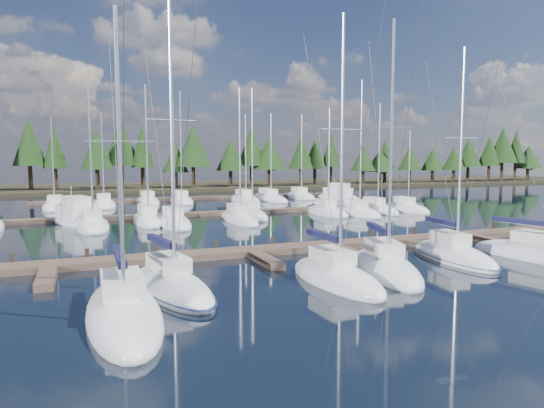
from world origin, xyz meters
name	(u,v)px	position (x,y,z in m)	size (l,w,h in m)	color
ground	(269,226)	(0.00, 30.00, 0.00)	(260.00, 260.00, 0.00)	black
far_shore	(166,186)	(0.00, 90.00, 0.30)	(220.00, 30.00, 0.60)	#2D2919
main_dock	(335,247)	(0.00, 17.36, 0.20)	(44.00, 6.13, 0.90)	brown
back_docks	(215,205)	(0.00, 49.58, 0.20)	(50.00, 21.80, 0.40)	brown
front_sailboat_0	(124,313)	(-14.78, 7.64, 0.28)	(2.91, 9.42, 12.64)	white
front_sailboat_1	(171,286)	(-12.35, 10.90, 0.30)	(4.17, 8.75, 14.62)	white
front_sailboat_2	(336,277)	(-4.28, 9.53, 0.30)	(2.90, 7.87, 14.02)	white
front_sailboat_3	(385,267)	(-0.57, 10.55, 0.29)	(5.13, 9.28, 14.36)	white
front_sailboat_4	(453,255)	(5.19, 11.73, 0.29)	(3.58, 8.40, 13.64)	white
back_sailboat_rows	(229,207)	(0.49, 44.92, 0.26)	(48.29, 32.36, 16.17)	white
motor_yacht_left	(76,219)	(-16.81, 37.84, 0.49)	(5.92, 9.31, 4.42)	white
motor_yacht_right	(338,196)	(20.50, 53.67, 0.45)	(5.25, 8.41, 3.98)	white
tree_line	(183,152)	(1.85, 80.09, 7.33)	(185.30, 11.71, 12.89)	black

